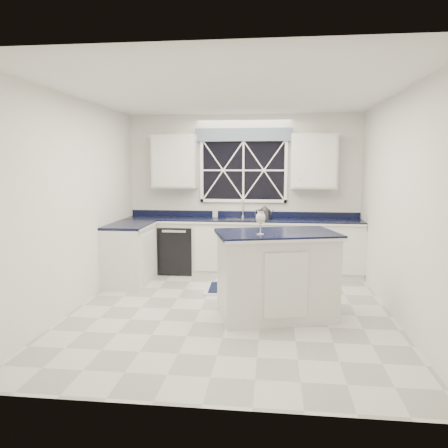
# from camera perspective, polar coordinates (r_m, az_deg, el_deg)

# --- Properties ---
(ground) EXTENTS (4.50, 4.50, 0.00)m
(ground) POSITION_cam_1_polar(r_m,az_deg,el_deg) (5.67, 0.85, -11.28)
(ground) COLOR silver
(ground) RESTS_ON ground
(back_wall) EXTENTS (4.00, 0.10, 2.70)m
(back_wall) POSITION_cam_1_polar(r_m,az_deg,el_deg) (7.62, 2.55, 4.02)
(back_wall) COLOR silver
(back_wall) RESTS_ON ground
(base_cabinets) EXTENTS (3.99, 1.60, 0.90)m
(base_cabinets) POSITION_cam_1_polar(r_m,az_deg,el_deg) (7.31, -0.34, -3.26)
(base_cabinets) COLOR silver
(base_cabinets) RESTS_ON ground
(countertop) EXTENTS (3.98, 0.64, 0.04)m
(countertop) POSITION_cam_1_polar(r_m,az_deg,el_deg) (7.36, 2.37, 0.52)
(countertop) COLOR black
(countertop) RESTS_ON base_cabinets
(dishwasher) EXTENTS (0.60, 0.58, 0.82)m
(dishwasher) POSITION_cam_1_polar(r_m,az_deg,el_deg) (7.60, -5.96, -3.17)
(dishwasher) COLOR black
(dishwasher) RESTS_ON ground
(window) EXTENTS (1.65, 0.09, 1.26)m
(window) POSITION_cam_1_polar(r_m,az_deg,el_deg) (7.55, 2.55, 7.63)
(window) COLOR black
(window) RESTS_ON ground
(upper_cabinets) EXTENTS (3.10, 0.34, 0.90)m
(upper_cabinets) POSITION_cam_1_polar(r_m,az_deg,el_deg) (7.43, 2.49, 8.17)
(upper_cabinets) COLOR silver
(upper_cabinets) RESTS_ON ground
(faucet) EXTENTS (0.05, 0.20, 0.30)m
(faucet) POSITION_cam_1_polar(r_m,az_deg,el_deg) (7.53, 2.49, 2.06)
(faucet) COLOR #BABABD
(faucet) RESTS_ON countertop
(island) EXTENTS (1.58, 1.19, 1.05)m
(island) POSITION_cam_1_polar(r_m,az_deg,el_deg) (5.37, 6.84, -6.55)
(island) COLOR silver
(island) RESTS_ON ground
(rug) EXTENTS (1.22, 0.77, 0.02)m
(rug) POSITION_cam_1_polar(r_m,az_deg,el_deg) (6.61, 2.73, -8.40)
(rug) COLOR beige
(rug) RESTS_ON ground
(kettle) EXTENTS (0.32, 0.22, 0.23)m
(kettle) POSITION_cam_1_polar(r_m,az_deg,el_deg) (7.35, 5.29, 1.47)
(kettle) COLOR #302F32
(kettle) RESTS_ON countertop
(wine_glass) EXTENTS (0.11, 0.11, 0.26)m
(wine_glass) POSITION_cam_1_polar(r_m,az_deg,el_deg) (5.04, 4.80, 0.68)
(wine_glass) COLOR silver
(wine_glass) RESTS_ON island
(soap_bottle) EXTENTS (0.09, 0.09, 0.19)m
(soap_bottle) POSITION_cam_1_polar(r_m,az_deg,el_deg) (7.62, -1.14, 1.66)
(soap_bottle) COLOR silver
(soap_bottle) RESTS_ON countertop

